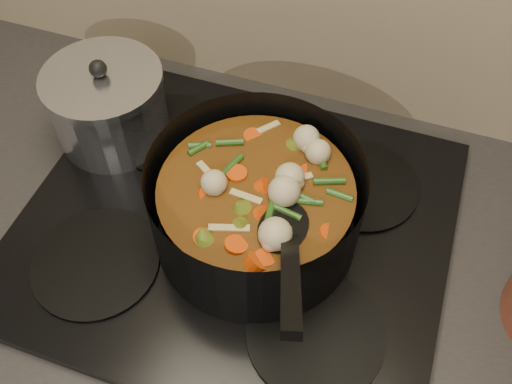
% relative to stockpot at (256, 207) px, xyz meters
% --- Properties ---
extents(counter, '(2.64, 0.64, 0.91)m').
position_rel_stockpot_xyz_m(counter, '(-0.04, 0.01, -0.54)').
color(counter, brown).
rests_on(counter, ground).
extents(stovetop, '(0.62, 0.54, 0.03)m').
position_rel_stockpot_xyz_m(stovetop, '(-0.04, 0.01, -0.08)').
color(stovetop, black).
rests_on(stovetop, counter).
extents(stockpot, '(0.31, 0.38, 0.21)m').
position_rel_stockpot_xyz_m(stockpot, '(0.00, 0.00, 0.00)').
color(stockpot, black).
rests_on(stockpot, stovetop).
extents(saucepan, '(0.19, 0.19, 0.15)m').
position_rel_stockpot_xyz_m(saucepan, '(-0.29, 0.11, -0.00)').
color(saucepan, silver).
rests_on(saucepan, stovetop).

